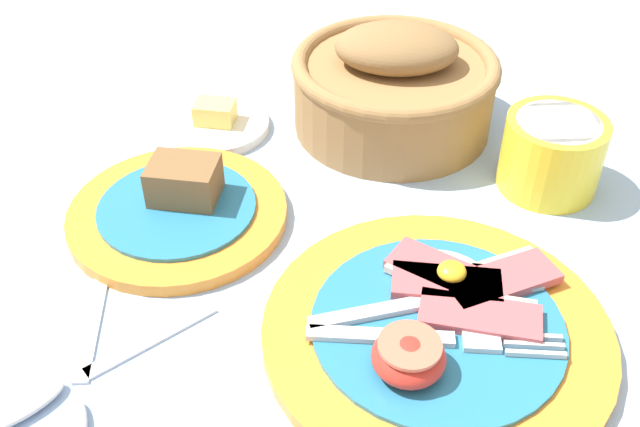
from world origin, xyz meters
TOP-DOWN VIEW (x-y plane):
  - ground_plane at (0.00, 0.00)m, footprint 3.00×3.00m
  - breakfast_plate at (0.09, 0.03)m, footprint 0.26×0.26m
  - bread_plate at (-0.16, 0.09)m, footprint 0.19×0.19m
  - sugar_cup at (0.14, 0.25)m, footprint 0.09×0.09m
  - bread_basket at (-0.03, 0.30)m, footprint 0.21×0.21m
  - butter_dish at (-0.20, 0.23)m, footprint 0.11×0.11m
  - teaspoon_by_saucer at (-0.13, -0.12)m, footprint 0.10×0.18m
  - teaspoon_near_cup at (-0.15, -0.11)m, footprint 0.12×0.17m

SIDE VIEW (x-z plane):
  - ground_plane at x=0.00m, z-range 0.00..0.00m
  - teaspoon_by_saucer at x=-0.13m, z-range 0.00..0.01m
  - teaspoon_near_cup at x=-0.15m, z-range 0.00..0.01m
  - butter_dish at x=-0.20m, z-range -0.01..0.02m
  - breakfast_plate at x=0.09m, z-range -0.01..0.03m
  - bread_plate at x=-0.16m, z-range -0.01..0.04m
  - sugar_cup at x=0.14m, z-range 0.00..0.07m
  - bread_basket at x=-0.03m, z-range -0.01..0.10m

